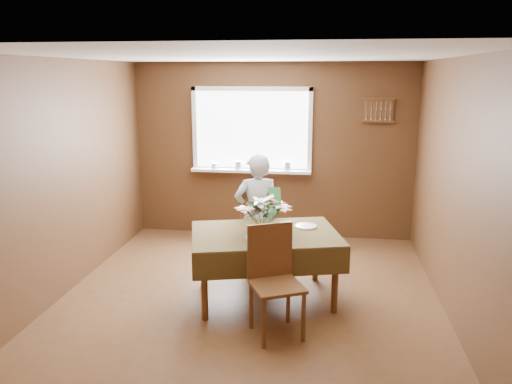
# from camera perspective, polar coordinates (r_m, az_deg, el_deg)

# --- Properties ---
(floor) EXTENTS (4.50, 4.50, 0.00)m
(floor) POSITION_cam_1_polar(r_m,az_deg,el_deg) (5.40, -0.84, -12.27)
(floor) COLOR #52331C
(floor) RESTS_ON ground
(ceiling) EXTENTS (4.50, 4.50, 0.00)m
(ceiling) POSITION_cam_1_polar(r_m,az_deg,el_deg) (4.87, -0.94, 15.29)
(ceiling) COLOR white
(ceiling) RESTS_ON wall_back
(wall_back) EXTENTS (4.00, 0.00, 4.00)m
(wall_back) POSITION_cam_1_polar(r_m,az_deg,el_deg) (7.18, 1.90, 4.67)
(wall_back) COLOR brown
(wall_back) RESTS_ON floor
(wall_front) EXTENTS (4.00, 0.00, 4.00)m
(wall_front) POSITION_cam_1_polar(r_m,az_deg,el_deg) (2.88, -7.91, -8.96)
(wall_front) COLOR brown
(wall_front) RESTS_ON floor
(wall_left) EXTENTS (0.00, 4.50, 4.50)m
(wall_left) POSITION_cam_1_polar(r_m,az_deg,el_deg) (5.65, -21.37, 1.35)
(wall_left) COLOR brown
(wall_left) RESTS_ON floor
(wall_right) EXTENTS (0.00, 4.50, 4.50)m
(wall_right) POSITION_cam_1_polar(r_m,az_deg,el_deg) (5.08, 21.99, 0.04)
(wall_right) COLOR brown
(wall_right) RESTS_ON floor
(window_assembly) EXTENTS (1.72, 0.20, 1.22)m
(window_assembly) POSITION_cam_1_polar(r_m,az_deg,el_deg) (7.15, -0.49, 5.55)
(window_assembly) COLOR white
(window_assembly) RESTS_ON wall_back
(spoon_rack) EXTENTS (0.44, 0.05, 0.33)m
(spoon_rack) POSITION_cam_1_polar(r_m,az_deg,el_deg) (7.07, 13.82, 9.06)
(spoon_rack) COLOR brown
(spoon_rack) RESTS_ON wall_back
(dining_table) EXTENTS (1.72, 1.38, 0.74)m
(dining_table) POSITION_cam_1_polar(r_m,az_deg,el_deg) (5.21, 1.05, -5.59)
(dining_table) COLOR brown
(dining_table) RESTS_ON floor
(chair_far) EXTENTS (0.49, 0.49, 1.06)m
(chair_far) POSITION_cam_1_polar(r_m,az_deg,el_deg) (6.00, 0.54, -3.75)
(chair_far) COLOR brown
(chair_far) RESTS_ON floor
(chair_near) EXTENTS (0.58, 0.58, 1.01)m
(chair_near) POSITION_cam_1_polar(r_m,az_deg,el_deg) (4.61, 2.04, -9.51)
(chair_near) COLOR brown
(chair_near) RESTS_ON floor
(seated_woman) EXTENTS (0.61, 0.48, 1.45)m
(seated_woman) POSITION_cam_1_polar(r_m,az_deg,el_deg) (5.84, 0.12, -2.64)
(seated_woman) COLOR white
(seated_woman) RESTS_ON floor
(flower_bouquet) EXTENTS (0.51, 0.51, 0.44)m
(flower_bouquet) POSITION_cam_1_polar(r_m,az_deg,el_deg) (4.95, 0.80, -2.05)
(flower_bouquet) COLOR white
(flower_bouquet) RESTS_ON dining_table
(side_plate) EXTENTS (0.26, 0.26, 0.01)m
(side_plate) POSITION_cam_1_polar(r_m,az_deg,el_deg) (5.40, 5.74, -3.90)
(side_plate) COLOR white
(side_plate) RESTS_ON dining_table
(table_knife) EXTENTS (0.07, 0.23, 0.00)m
(table_knife) POSITION_cam_1_polar(r_m,az_deg,el_deg) (5.02, 3.47, -5.16)
(table_knife) COLOR silver
(table_knife) RESTS_ON dining_table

